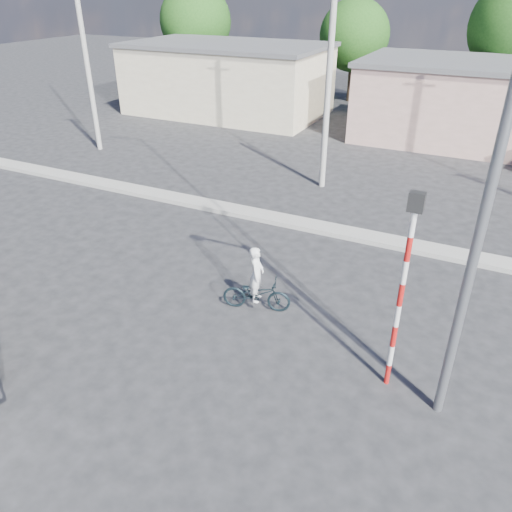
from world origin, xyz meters
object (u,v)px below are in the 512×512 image
at_px(cyclist, 257,284).
at_px(streetlight, 483,172).
at_px(traffic_pole, 403,279).
at_px(bicycle, 257,294).

distance_m(cyclist, streetlight, 6.46).
xyz_separation_m(cyclist, traffic_pole, (3.71, -1.25, 1.84)).
bearing_deg(cyclist, streetlight, -124.02).
bearing_deg(streetlight, cyclist, 161.62).
height_order(cyclist, streetlight, streetlight).
bearing_deg(traffic_pole, cyclist, 161.45).
bearing_deg(cyclist, traffic_pole, -124.19).
relative_size(traffic_pole, streetlight, 0.48).
distance_m(cyclist, traffic_pole, 4.33).
bearing_deg(traffic_pole, bicycle, 161.45).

